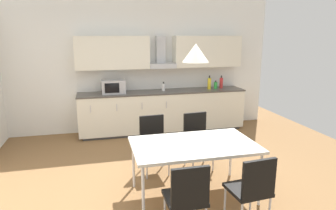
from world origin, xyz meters
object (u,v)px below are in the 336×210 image
object	(u,v)px
bottle_yellow	(209,83)
dining_table	(194,147)
pendant_lamp	(196,53)
bottle_red	(221,83)
chair_far_right	(197,135)
chair_far_left	(153,138)
microwave	(113,87)
chair_near_left	(187,195)
chair_near_right	(252,186)
bottle_green	(216,85)
bottle_white	(163,87)

from	to	relation	value
bottle_yellow	dining_table	world-z (taller)	bottle_yellow
dining_table	pendant_lamp	distance (m)	1.18
bottle_red	chair_far_right	distance (m)	2.38
bottle_red	chair_far_left	xyz separation A→B (m)	(-1.96, -1.96, -0.48)
chair_far_left	pendant_lamp	size ratio (longest dim) A/B	2.72
microwave	chair_near_left	distance (m)	3.69
microwave	chair_near_right	xyz separation A→B (m)	(1.18, -3.63, -0.50)
bottle_red	dining_table	size ratio (longest dim) A/B	0.18
bottle_yellow	chair_near_left	distance (m)	3.98
dining_table	chair_far_right	world-z (taller)	chair_far_right
bottle_green	chair_far_left	world-z (taller)	bottle_green
chair_far_right	pendant_lamp	bearing A→B (deg)	-112.11
bottle_white	bottle_yellow	bearing A→B (deg)	-2.66
bottle_white	pendant_lamp	world-z (taller)	pendant_lamp
bottle_white	bottle_yellow	world-z (taller)	bottle_yellow
dining_table	chair_near_left	bearing A→B (deg)	-112.48
bottle_green	bottle_yellow	world-z (taller)	bottle_yellow
bottle_red	chair_far_right	world-z (taller)	bottle_red
chair_near_left	chair_far_left	world-z (taller)	same
bottle_green	chair_near_left	bearing A→B (deg)	-116.34
bottle_red	chair_far_right	size ratio (longest dim) A/B	0.32
microwave	chair_near_right	size ratio (longest dim) A/B	0.55
bottle_yellow	pendant_lamp	size ratio (longest dim) A/B	0.95
dining_table	pendant_lamp	size ratio (longest dim) A/B	4.92
microwave	pendant_lamp	size ratio (longest dim) A/B	1.50
bottle_green	chair_near_right	xyz separation A→B (m)	(-1.08, -3.63, -0.44)
dining_table	bottle_yellow	bearing A→B (deg)	65.01
bottle_green	chair_near_left	world-z (taller)	bottle_green
chair_far_right	chair_near_right	size ratio (longest dim) A/B	1.00
chair_near_left	pendant_lamp	bearing A→B (deg)	67.52
microwave	chair_far_left	xyz separation A→B (m)	(0.46, -1.91, -0.50)
bottle_yellow	chair_far_right	distance (m)	2.16
bottle_yellow	chair_far_left	bearing A→B (deg)	-131.00
bottle_white	bottle_green	world-z (taller)	bottle_white
microwave	chair_near_left	bearing A→B (deg)	-82.70
microwave	chair_far_right	bearing A→B (deg)	-58.60
bottle_green	chair_far_right	bearing A→B (deg)	-119.75
microwave	bottle_yellow	distance (m)	2.10
chair_near_right	chair_far_left	world-z (taller)	same
chair_far_right	microwave	bearing A→B (deg)	121.40
bottle_green	chair_far_left	distance (m)	2.67
chair_far_right	pendant_lamp	xyz separation A→B (m)	(-0.35, -0.86, 1.34)
microwave	bottle_green	world-z (taller)	microwave
microwave	bottle_green	bearing A→B (deg)	0.07
bottle_red	bottle_green	size ratio (longest dim) A/B	1.55
chair_far_left	bottle_red	bearing A→B (deg)	45.09
chair_near_right	dining_table	bearing A→B (deg)	112.88
microwave	bottle_red	bearing A→B (deg)	1.20
bottle_green	bottle_yellow	size ratio (longest dim) A/B	0.60
bottle_red	chair_far_left	bearing A→B (deg)	-134.91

